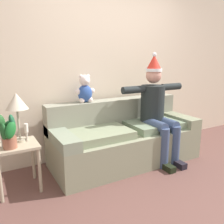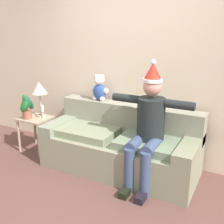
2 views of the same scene
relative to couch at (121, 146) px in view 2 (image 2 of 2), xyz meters
The scene contains 10 objects.
ground_plane 1.10m from the couch, 90.00° to the right, with size 10.00×10.00×0.00m, color brown.
back_wall 1.13m from the couch, 90.00° to the left, with size 7.00×0.10×2.70m, color beige.
couch is the anchor object (origin of this frame).
person_seated 0.64m from the couch, 20.64° to the right, with size 1.02×0.77×1.53m.
teddy_bear 0.88m from the couch, 151.82° to the left, with size 0.29×0.17×0.38m.
side_table 1.45m from the couch, behind, with size 0.46×0.41×0.54m.
table_lamp 1.53m from the couch, behind, with size 0.24×0.24×0.55m.
potted_plant 1.58m from the couch, behind, with size 0.23×0.27×0.37m.
candle_tall 1.62m from the couch, behind, with size 0.04×0.04×0.27m.
candle_short 1.36m from the couch, behind, with size 0.04×0.04×0.20m.
Camera 2 is at (1.49, -2.05, 1.89)m, focal length 43.92 mm.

